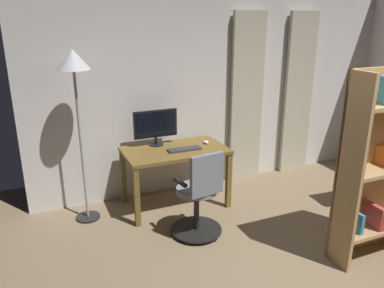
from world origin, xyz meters
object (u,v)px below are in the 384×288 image
object	(u,v)px
computer_keyboard	(184,149)
bookshelf	(381,165)
desk	(175,157)
computer_monitor	(156,125)
computer_mouse	(206,142)
floor_lamp	(74,75)
office_chair	(200,197)

from	to	relation	value
computer_keyboard	bookshelf	size ratio (longest dim) A/B	0.22
computer_keyboard	bookshelf	bearing A→B (deg)	129.98
bookshelf	desk	bearing A→B (deg)	-49.81
computer_monitor	computer_keyboard	xyz separation A→B (m)	(-0.25, 0.33, -0.24)
computer_mouse	desk	bearing A→B (deg)	5.06
floor_lamp	office_chair	bearing A→B (deg)	140.86
desk	computer_monitor	bearing A→B (deg)	-56.09
computer_keyboard	computer_mouse	distance (m)	0.37
computer_monitor	bookshelf	bearing A→B (deg)	129.48
desk	office_chair	distance (m)	0.80
computer_monitor	computer_keyboard	size ratio (longest dim) A/B	1.36
computer_monitor	computer_mouse	distance (m)	0.67
bookshelf	computer_mouse	bearing A→B (deg)	-60.00
computer_keyboard	bookshelf	distance (m)	2.12
office_chair	computer_mouse	size ratio (longest dim) A/B	9.83
computer_monitor	computer_keyboard	bearing A→B (deg)	126.94
desk	computer_mouse	bearing A→B (deg)	-174.94
computer_monitor	computer_keyboard	distance (m)	0.48
computer_mouse	floor_lamp	world-z (taller)	floor_lamp
office_chair	computer_mouse	bearing A→B (deg)	53.49
computer_monitor	bookshelf	world-z (taller)	bookshelf
computer_monitor	computer_mouse	size ratio (longest dim) A/B	5.56
computer_monitor	computer_keyboard	world-z (taller)	computer_monitor
desk	computer_monitor	xyz separation A→B (m)	(0.16, -0.24, 0.36)
desk	computer_keyboard	bearing A→B (deg)	133.85
desk	computer_monitor	size ratio (longest dim) A/B	2.24
bookshelf	computer_keyboard	bearing A→B (deg)	-50.02
desk	floor_lamp	xyz separation A→B (m)	(1.08, -0.09, 1.05)
computer_keyboard	floor_lamp	bearing A→B (deg)	-8.62
desk	bookshelf	size ratio (longest dim) A/B	0.67
computer_mouse	computer_keyboard	bearing A→B (deg)	20.48
office_chair	computer_mouse	world-z (taller)	office_chair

